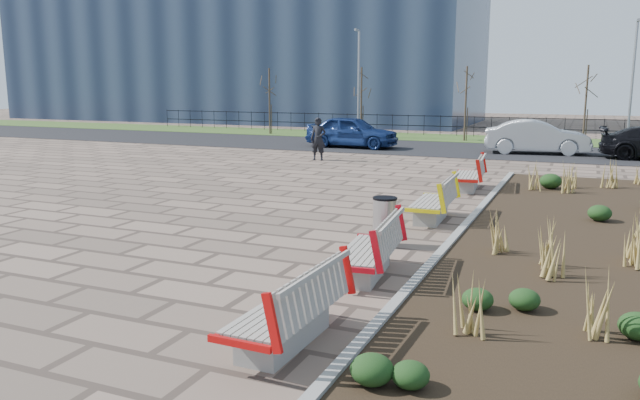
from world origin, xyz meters
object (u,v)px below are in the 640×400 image
at_px(bench_c, 431,199).
at_px(lamp_east, 632,85).
at_px(lamp_west, 359,85).
at_px(bench_b, 365,247).
at_px(bench_d, 467,173).
at_px(bench_a, 284,306).
at_px(litter_bin, 385,222).
at_px(car_silver, 537,137).
at_px(pedestrian, 318,139).
at_px(car_blue, 352,132).

height_order(bench_c, lamp_east, lamp_east).
distance_m(bench_c, lamp_west, 22.03).
bearing_deg(bench_b, bench_d, 84.23).
height_order(bench_a, bench_d, same).
xyz_separation_m(bench_d, litter_bin, (-0.31, -7.23, -0.03)).
relative_size(bench_c, lamp_west, 0.35).
xyz_separation_m(bench_b, car_silver, (1.12, 20.16, 0.27)).
bearing_deg(pedestrian, car_blue, 84.35).
xyz_separation_m(litter_bin, car_silver, (1.43, 18.13, 0.29)).
distance_m(bench_b, bench_c, 4.65).
relative_size(bench_a, bench_c, 1.00).
xyz_separation_m(pedestrian, lamp_west, (-2.03, 10.47, 2.16)).
xyz_separation_m(litter_bin, lamp_west, (-8.69, 22.57, 2.57)).
xyz_separation_m(bench_c, pedestrian, (-6.97, 9.48, 0.38)).
relative_size(bench_c, lamp_east, 0.35).
height_order(car_blue, lamp_west, lamp_west).
height_order(bench_c, bench_d, same).
bearing_deg(pedestrian, lamp_west, 90.10).
bearing_deg(bench_a, litter_bin, 94.96).
xyz_separation_m(bench_b, bench_c, (0.00, 4.65, 0.00)).
height_order(litter_bin, car_silver, car_silver).
distance_m(bench_a, litter_bin, 5.02).
height_order(bench_a, car_blue, car_blue).
bearing_deg(bench_c, bench_d, 87.59).
height_order(bench_b, car_blue, car_blue).
height_order(bench_a, litter_bin, bench_a).
bearing_deg(bench_d, lamp_east, 66.84).
bearing_deg(bench_c, pedestrian, 123.91).
height_order(bench_a, lamp_west, lamp_west).
bearing_deg(car_silver, car_blue, 86.75).
bearing_deg(bench_c, bench_b, -92.41).
relative_size(bench_a, bench_d, 1.00).
relative_size(bench_b, bench_c, 1.00).
bearing_deg(car_blue, pedestrian, -172.95).
height_order(bench_a, bench_c, same).
distance_m(bench_c, lamp_east, 20.72).
bearing_deg(bench_a, pedestrian, 113.61).
height_order(bench_d, litter_bin, bench_d).
distance_m(bench_d, pedestrian, 8.51).
height_order(car_blue, car_silver, car_blue).
height_order(car_silver, lamp_east, lamp_east).
bearing_deg(car_silver, bench_b, 168.89).
height_order(bench_d, lamp_west, lamp_west).
distance_m(lamp_west, lamp_east, 14.00).
height_order(bench_c, car_blue, car_blue).
bearing_deg(litter_bin, bench_b, -81.41).
bearing_deg(bench_d, pedestrian, 139.92).
bearing_deg(pedestrian, litter_bin, -72.05).
relative_size(litter_bin, car_silver, 0.21).
bearing_deg(bench_a, car_silver, 88.68).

